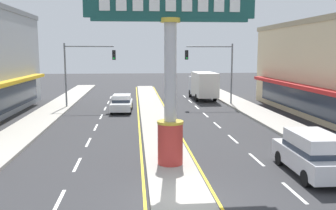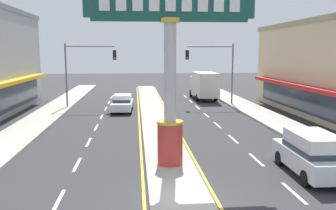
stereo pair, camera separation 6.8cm
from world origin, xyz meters
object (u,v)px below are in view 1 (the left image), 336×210
(district_sign, at_px, (170,72))
(box_truck_far_right_lane, at_px, (203,85))
(traffic_light_right_side, at_px, (215,63))
(suv_near_right_lane, at_px, (312,153))
(sedan_near_left_lane, at_px, (122,103))
(traffic_light_left_side, at_px, (84,64))

(district_sign, distance_m, box_truck_far_right_lane, 24.98)
(traffic_light_right_side, xyz_separation_m, box_truck_far_right_lane, (-0.26, 4.69, -2.55))
(suv_near_right_lane, height_order, sedan_near_left_lane, suv_near_right_lane)
(traffic_light_right_side, distance_m, box_truck_far_right_lane, 5.34)
(box_truck_far_right_lane, bearing_deg, traffic_light_right_side, -86.85)
(traffic_light_left_side, relative_size, traffic_light_right_side, 1.00)
(district_sign, bearing_deg, traffic_light_left_side, 108.73)
(sedan_near_left_lane, bearing_deg, traffic_light_right_side, 17.85)
(suv_near_right_lane, distance_m, sedan_near_left_lane, 20.24)
(traffic_light_left_side, height_order, box_truck_far_right_lane, traffic_light_left_side)
(district_sign, distance_m, suv_near_right_lane, 7.25)
(traffic_light_left_side, distance_m, sedan_near_left_lane, 5.53)
(traffic_light_left_side, xyz_separation_m, sedan_near_left_lane, (3.59, -2.41, -3.46))
(traffic_light_left_side, bearing_deg, box_truck_far_right_lane, 22.71)
(suv_near_right_lane, distance_m, box_truck_far_right_lane, 25.84)
(traffic_light_right_side, bearing_deg, box_truck_far_right_lane, 93.15)
(traffic_light_right_side, bearing_deg, traffic_light_left_side, -177.55)
(box_truck_far_right_lane, height_order, sedan_near_left_lane, box_truck_far_right_lane)
(box_truck_far_right_lane, bearing_deg, sedan_near_left_lane, -139.41)
(traffic_light_right_side, distance_m, sedan_near_left_lane, 10.24)
(sedan_near_left_lane, bearing_deg, traffic_light_left_side, 146.13)
(traffic_light_right_side, relative_size, suv_near_right_lane, 1.34)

